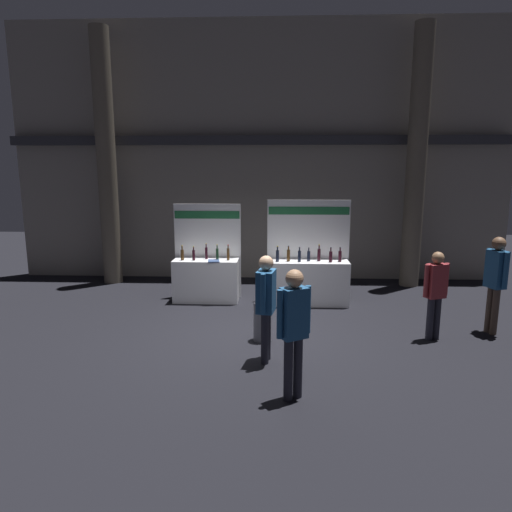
% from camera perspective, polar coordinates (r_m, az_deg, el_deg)
% --- Properties ---
extents(ground_plane, '(26.95, 26.95, 0.00)m').
position_cam_1_polar(ground_plane, '(8.66, -0.61, -9.79)').
color(ground_plane, black).
extents(hall_colonnade, '(13.47, 1.16, 6.89)m').
position_cam_1_polar(hall_colonnade, '(12.67, 0.52, 12.59)').
color(hall_colonnade, gray).
rests_on(hall_colonnade, ground_plane).
extents(exhibitor_booth_0, '(1.57, 0.70, 2.24)m').
position_cam_1_polar(exhibitor_booth_0, '(10.73, -6.20, -2.49)').
color(exhibitor_booth_0, white).
rests_on(exhibitor_booth_0, ground_plane).
extents(exhibitor_booth_1, '(1.89, 0.66, 2.35)m').
position_cam_1_polar(exhibitor_booth_1, '(10.50, 6.54, -2.71)').
color(exhibitor_booth_1, white).
rests_on(exhibitor_booth_1, ground_plane).
extents(trash_bin, '(0.32, 0.32, 0.70)m').
position_cam_1_polar(trash_bin, '(8.29, 0.81, -8.18)').
color(trash_bin, slate).
rests_on(trash_bin, ground_plane).
extents(visitor_0, '(0.33, 0.50, 1.84)m').
position_cam_1_polar(visitor_0, '(9.52, 27.72, -2.26)').
color(visitor_0, '#47382D').
rests_on(visitor_0, ground_plane).
extents(visitor_1, '(0.32, 0.55, 1.73)m').
position_cam_1_polar(visitor_1, '(7.21, 1.26, -5.34)').
color(visitor_1, '#23232D').
rests_on(visitor_1, ground_plane).
extents(visitor_2, '(0.45, 0.36, 1.78)m').
position_cam_1_polar(visitor_2, '(6.07, 4.74, -8.38)').
color(visitor_2, '#23232D').
rests_on(visitor_2, ground_plane).
extents(visitor_4, '(0.48, 0.31, 1.62)m').
position_cam_1_polar(visitor_4, '(8.78, 21.50, -3.86)').
color(visitor_4, '#23232D').
rests_on(visitor_4, ground_plane).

